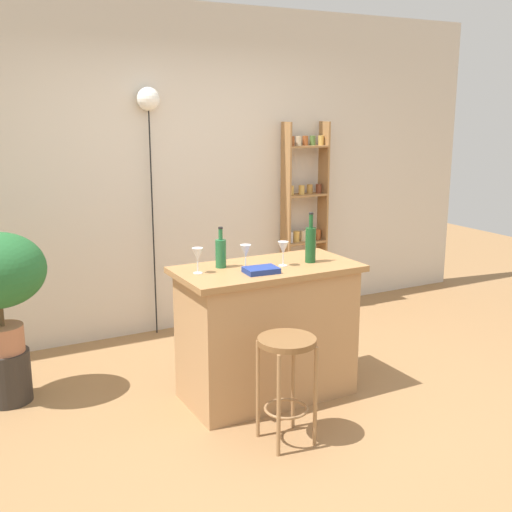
{
  "coord_description": "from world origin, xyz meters",
  "views": [
    {
      "loc": [
        -1.98,
        -3.25,
        1.94
      ],
      "look_at": [
        0.05,
        0.55,
        0.93
      ],
      "focal_mm": 44.54,
      "sensor_mm": 36.0,
      "label": 1
    }
  ],
  "objects_px": {
    "wine_glass_left": "(283,249)",
    "pendant_globe_light": "(148,104)",
    "bottle_olive_oil": "(311,244)",
    "wine_glass_center": "(198,255)",
    "bar_stool": "(287,365)",
    "bottle_soda_blue": "(221,252)",
    "spice_shelf": "(304,218)",
    "cookbook": "(261,270)",
    "plant_stool": "(7,376)",
    "wine_glass_right": "(246,252)"
  },
  "relations": [
    {
      "from": "wine_glass_left",
      "to": "wine_glass_center",
      "type": "distance_m",
      "value": 0.58
    },
    {
      "from": "bar_stool",
      "to": "bottle_olive_oil",
      "type": "xyz_separation_m",
      "value": [
        0.52,
        0.57,
        0.56
      ]
    },
    {
      "from": "bottle_olive_oil",
      "to": "wine_glass_center",
      "type": "height_order",
      "value": "bottle_olive_oil"
    },
    {
      "from": "spice_shelf",
      "to": "wine_glass_left",
      "type": "relative_size",
      "value": 11.05
    },
    {
      "from": "bar_stool",
      "to": "wine_glass_center",
      "type": "distance_m",
      "value": 0.89
    },
    {
      "from": "wine_glass_center",
      "to": "plant_stool",
      "type": "bearing_deg",
      "value": 148.3
    },
    {
      "from": "bottle_olive_oil",
      "to": "wine_glass_right",
      "type": "xyz_separation_m",
      "value": [
        -0.48,
        0.03,
        -0.01
      ]
    },
    {
      "from": "bottle_olive_oil",
      "to": "wine_glass_center",
      "type": "bearing_deg",
      "value": 173.76
    },
    {
      "from": "plant_stool",
      "to": "cookbook",
      "type": "bearing_deg",
      "value": -30.49
    },
    {
      "from": "plant_stool",
      "to": "pendant_globe_light",
      "type": "distance_m",
      "value": 2.37
    },
    {
      "from": "wine_glass_center",
      "to": "cookbook",
      "type": "xyz_separation_m",
      "value": [
        0.36,
        -0.18,
        -0.1
      ]
    },
    {
      "from": "bottle_soda_blue",
      "to": "cookbook",
      "type": "height_order",
      "value": "bottle_soda_blue"
    },
    {
      "from": "bottle_olive_oil",
      "to": "pendant_globe_light",
      "type": "distance_m",
      "value": 1.91
    },
    {
      "from": "cookbook",
      "to": "pendant_globe_light",
      "type": "bearing_deg",
      "value": 98.85
    },
    {
      "from": "bottle_olive_oil",
      "to": "wine_glass_center",
      "type": "relative_size",
      "value": 2.08
    },
    {
      "from": "bar_stool",
      "to": "cookbook",
      "type": "bearing_deg",
      "value": 79.39
    },
    {
      "from": "bottle_soda_blue",
      "to": "plant_stool",
      "type": "bearing_deg",
      "value": 154.68
    },
    {
      "from": "spice_shelf",
      "to": "bottle_soda_blue",
      "type": "relative_size",
      "value": 6.74
    },
    {
      "from": "wine_glass_left",
      "to": "spice_shelf",
      "type": "bearing_deg",
      "value": 53.34
    },
    {
      "from": "bar_stool",
      "to": "cookbook",
      "type": "height_order",
      "value": "cookbook"
    },
    {
      "from": "bottle_olive_oil",
      "to": "wine_glass_right",
      "type": "height_order",
      "value": "bottle_olive_oil"
    },
    {
      "from": "spice_shelf",
      "to": "bottle_olive_oil",
      "type": "bearing_deg",
      "value": -121.17
    },
    {
      "from": "bar_stool",
      "to": "bottle_olive_oil",
      "type": "relative_size",
      "value": 1.91
    },
    {
      "from": "bar_stool",
      "to": "bottle_soda_blue",
      "type": "bearing_deg",
      "value": 96.09
    },
    {
      "from": "bottle_soda_blue",
      "to": "pendant_globe_light",
      "type": "distance_m",
      "value": 1.71
    },
    {
      "from": "wine_glass_left",
      "to": "pendant_globe_light",
      "type": "xyz_separation_m",
      "value": [
        -0.35,
        1.58,
        0.93
      ]
    },
    {
      "from": "bar_stool",
      "to": "cookbook",
      "type": "distance_m",
      "value": 0.66
    },
    {
      "from": "wine_glass_center",
      "to": "pendant_globe_light",
      "type": "distance_m",
      "value": 1.77
    },
    {
      "from": "bar_stool",
      "to": "pendant_globe_light",
      "type": "distance_m",
      "value": 2.61
    },
    {
      "from": "wine_glass_left",
      "to": "bar_stool",
      "type": "bearing_deg",
      "value": -118.3
    },
    {
      "from": "bar_stool",
      "to": "bottle_soda_blue",
      "type": "xyz_separation_m",
      "value": [
        -0.08,
        0.72,
        0.53
      ]
    },
    {
      "from": "spice_shelf",
      "to": "wine_glass_center",
      "type": "bearing_deg",
      "value": -139.86
    },
    {
      "from": "bar_stool",
      "to": "wine_glass_left",
      "type": "distance_m",
      "value": 0.84
    },
    {
      "from": "wine_glass_center",
      "to": "pendant_globe_light",
      "type": "height_order",
      "value": "pendant_globe_light"
    },
    {
      "from": "wine_glass_right",
      "to": "plant_stool",
      "type": "bearing_deg",
      "value": 152.31
    },
    {
      "from": "spice_shelf",
      "to": "bottle_soda_blue",
      "type": "height_order",
      "value": "spice_shelf"
    },
    {
      "from": "spice_shelf",
      "to": "bottle_soda_blue",
      "type": "bearing_deg",
      "value": -137.86
    },
    {
      "from": "bar_stool",
      "to": "cookbook",
      "type": "relative_size",
      "value": 3.09
    },
    {
      "from": "pendant_globe_light",
      "to": "bottle_olive_oil",
      "type": "bearing_deg",
      "value": -70.26
    },
    {
      "from": "plant_stool",
      "to": "bottle_soda_blue",
      "type": "xyz_separation_m",
      "value": [
        1.3,
        -0.62,
        0.84
      ]
    },
    {
      "from": "wine_glass_left",
      "to": "pendant_globe_light",
      "type": "distance_m",
      "value": 1.87
    },
    {
      "from": "plant_stool",
      "to": "wine_glass_center",
      "type": "distance_m",
      "value": 1.56
    },
    {
      "from": "wine_glass_left",
      "to": "wine_glass_center",
      "type": "height_order",
      "value": "same"
    },
    {
      "from": "wine_glass_left",
      "to": "cookbook",
      "type": "relative_size",
      "value": 0.78
    },
    {
      "from": "bar_stool",
      "to": "pendant_globe_light",
      "type": "xyz_separation_m",
      "value": [
        -0.05,
        2.14,
        1.48
      ]
    },
    {
      "from": "plant_stool",
      "to": "pendant_globe_light",
      "type": "relative_size",
      "value": 0.17
    },
    {
      "from": "cookbook",
      "to": "spice_shelf",
      "type": "bearing_deg",
      "value": 54.33
    },
    {
      "from": "wine_glass_right",
      "to": "cookbook",
      "type": "xyz_separation_m",
      "value": [
        0.05,
        -0.12,
        -0.1
      ]
    },
    {
      "from": "bar_stool",
      "to": "plant_stool",
      "type": "bearing_deg",
      "value": 135.92
    },
    {
      "from": "bottle_olive_oil",
      "to": "bottle_soda_blue",
      "type": "distance_m",
      "value": 0.62
    }
  ]
}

